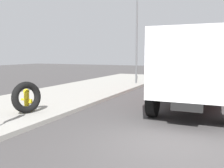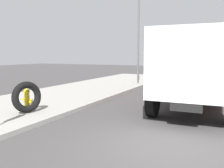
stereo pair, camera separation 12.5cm
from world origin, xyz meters
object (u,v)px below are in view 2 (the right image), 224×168
(fire_hydrant, at_px, (27,99))
(dump_truck_red, at_px, (197,69))
(loose_tire, at_px, (27,97))
(dump_truck_gray, at_px, (209,62))
(street_light_pole, at_px, (138,38))

(fire_hydrant, distance_m, dump_truck_red, 6.69)
(loose_tire, height_order, dump_truck_gray, dump_truck_gray)
(dump_truck_red, relative_size, dump_truck_gray, 1.00)
(dump_truck_gray, bearing_deg, street_light_pole, 127.42)
(dump_truck_red, height_order, street_light_pole, street_light_pole)
(fire_hydrant, xyz_separation_m, street_light_pole, (9.63, -0.81, 2.70))
(dump_truck_gray, xyz_separation_m, street_light_pole, (-3.37, 4.41, 1.67))
(dump_truck_gray, distance_m, street_light_pole, 5.79)
(fire_hydrant, distance_m, street_light_pole, 10.03)
(loose_tire, xyz_separation_m, dump_truck_gray, (13.28, -4.94, 0.91))
(street_light_pole, bearing_deg, loose_tire, 176.88)
(loose_tire, bearing_deg, fire_hydrant, 44.48)
(dump_truck_red, xyz_separation_m, street_light_pole, (5.80, 4.58, 1.67))
(fire_hydrant, relative_size, dump_truck_red, 0.11)
(fire_hydrant, height_order, dump_truck_gray, dump_truck_gray)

